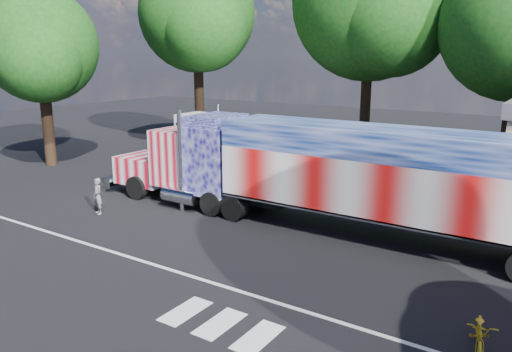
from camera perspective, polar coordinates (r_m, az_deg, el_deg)
The scene contains 9 objects.
ground at distance 19.41m, azimuth -4.92°, elevation -7.21°, with size 100.00×100.00×0.00m, color black.
lane_markings at distance 15.75m, azimuth -8.59°, elevation -12.45°, with size 30.00×2.67×0.01m.
semi_truck at distance 19.93m, azimuth 8.55°, elevation 0.38°, with size 21.63×3.42×4.61m.
coach_bus at distance 30.63m, azimuth -0.24°, elevation 3.77°, with size 10.89×2.53×3.17m.
woman at distance 23.21m, azimuth -17.64°, elevation -2.21°, with size 0.59×0.39×1.62m, color slate.
bicycle at distance 13.39m, azimuth 24.26°, elevation -16.21°, with size 0.66×1.89×0.99m, color gold.
tree_nw_a at distance 37.69m, azimuth -6.64°, elevation 17.84°, with size 8.72×8.30×13.93m.
tree_n_mid at distance 35.48m, azimuth 13.20°, elevation 18.71°, with size 10.87×10.36×15.48m.
tree_w_a at distance 33.97m, azimuth -23.39°, elevation 13.43°, with size 7.31×6.96×10.95m.
Camera 1 is at (11.32, -14.18, 6.89)m, focal length 35.00 mm.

